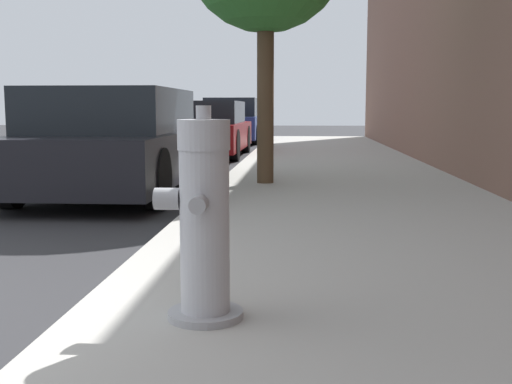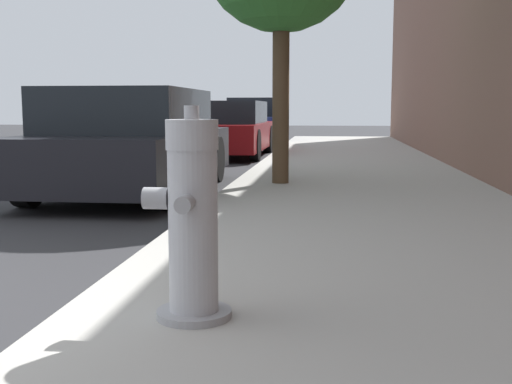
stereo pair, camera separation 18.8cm
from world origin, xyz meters
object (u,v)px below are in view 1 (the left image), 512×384
at_px(parked_car_near, 116,143).
at_px(parked_car_far, 233,122).
at_px(fire_hydrant, 204,223).
at_px(parked_car_mid, 208,129).

xyz_separation_m(parked_car_near, parked_car_far, (0.17, 12.85, 0.03)).
distance_m(fire_hydrant, parked_car_near, 5.75).
relative_size(parked_car_mid, parked_car_far, 0.99).
xyz_separation_m(parked_car_near, parked_car_mid, (0.23, 6.66, -0.04)).
xyz_separation_m(fire_hydrant, parked_car_mid, (-1.76, 12.05, 0.03)).
height_order(fire_hydrant, parked_car_near, parked_car_near).
height_order(parked_car_near, parked_car_far, parked_car_far).
height_order(fire_hydrant, parked_car_far, parked_car_far).
distance_m(fire_hydrant, parked_car_mid, 12.18).
relative_size(fire_hydrant, parked_car_far, 0.22).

